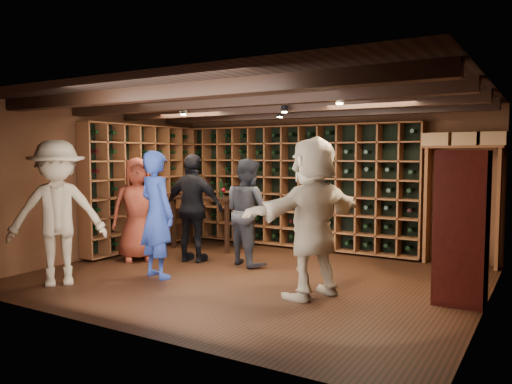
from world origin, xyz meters
The scene contains 13 objects.
ground centered at (0.00, 0.00, 0.00)m, with size 6.00×6.00×0.00m, color black.
room_shell centered at (0.00, 0.05, 2.42)m, with size 6.00×6.00×6.00m.
wine_rack_back centered at (-0.52, 2.33, 1.15)m, with size 4.65×0.30×2.20m.
wine_rack_left centered at (-2.83, 0.82, 1.15)m, with size 0.30×2.65×2.20m.
crate_shelf centered at (2.41, 2.32, 1.57)m, with size 1.20×0.32×2.07m.
display_cabinet centered at (2.71, 0.20, 0.86)m, with size 0.55×0.50×1.75m.
man_blue_shirt centered at (-1.15, -0.67, 0.89)m, with size 0.65×0.43×1.79m, color navy.
man_grey_suit centered at (-0.49, 0.68, 0.84)m, with size 0.81×0.63×1.67m, color black.
guest_red_floral centered at (-2.21, 0.04, 0.84)m, with size 0.83×0.54×1.69m, color maroon.
guest_woman_black centered at (-1.35, 0.42, 0.87)m, with size 1.02×0.43×1.74m, color black.
guest_khaki centered at (-2.00, -1.65, 0.96)m, with size 1.24×0.71×1.92m, color gray.
guest_beige centered at (1.12, -0.43, 0.98)m, with size 1.81×0.58×1.95m, color tan.
tasting_table centered at (-1.86, 1.48, 0.84)m, with size 1.30×0.69×1.24m.
Camera 1 is at (3.60, -5.91, 1.73)m, focal length 35.00 mm.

